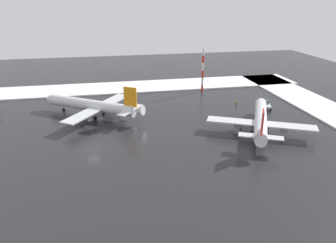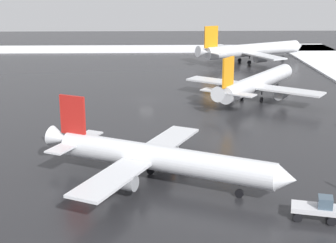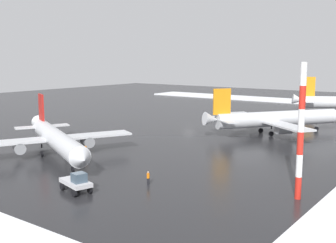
% 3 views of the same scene
% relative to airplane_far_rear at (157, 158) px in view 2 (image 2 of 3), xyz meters
% --- Properties ---
extents(ground_plane, '(240.00, 240.00, 0.00)m').
position_rel_airplane_far_rear_xyz_m(ground_plane, '(40.55, 1.86, -3.06)').
color(ground_plane, '#232326').
extents(snow_bank_right, '(14.00, 116.00, 0.43)m').
position_rel_airplane_far_rear_xyz_m(snow_bank_right, '(107.55, 1.86, -2.85)').
color(snow_bank_right, white).
rests_on(snow_bank_right, ground_plane).
extents(airplane_far_rear, '(24.74, 29.07, 9.27)m').
position_rel_airplane_far_rear_xyz_m(airplane_far_rear, '(0.00, 0.00, 0.00)').
color(airplane_far_rear, silver).
rests_on(airplane_far_rear, ground_plane).
extents(airplane_parked_portside, '(27.84, 32.67, 10.47)m').
position_rel_airplane_far_rear_xyz_m(airplane_parked_portside, '(81.97, -25.88, 0.40)').
color(airplane_parked_portside, silver).
rests_on(airplane_parked_portside, ground_plane).
extents(airplane_parked_starboard, '(28.31, 24.39, 9.74)m').
position_rel_airplane_far_rear_xyz_m(airplane_parked_starboard, '(40.63, -19.38, 0.16)').
color(airplane_parked_starboard, silver).
rests_on(airplane_parked_starboard, ground_plane).
extents(pushback_tug, '(3.35, 5.02, 2.50)m').
position_rel_airplane_far_rear_xyz_m(pushback_tug, '(-9.79, -15.80, -1.78)').
color(pushback_tug, silver).
rests_on(pushback_tug, ground_plane).
extents(ground_crew_mid_apron, '(0.36, 0.36, 1.71)m').
position_rel_airplane_far_rear_xyz_m(ground_crew_mid_apron, '(4.28, -2.03, -2.09)').
color(ground_crew_mid_apron, black).
rests_on(ground_crew_mid_apron, ground_plane).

